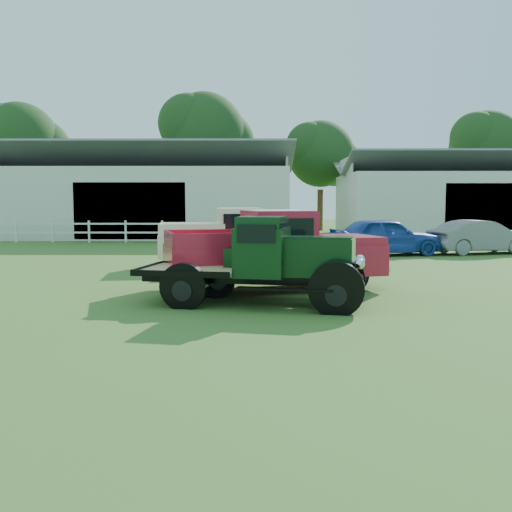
# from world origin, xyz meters

# --- Properties ---
(ground) EXTENTS (120.00, 120.00, 0.00)m
(ground) POSITION_xyz_m (0.00, 0.00, 0.00)
(ground) COLOR #486A25
(shed_left) EXTENTS (18.80, 10.20, 5.60)m
(shed_left) POSITION_xyz_m (-7.00, 26.00, 2.80)
(shed_left) COLOR beige
(shed_left) RESTS_ON ground
(shed_right) EXTENTS (16.80, 9.20, 5.20)m
(shed_right) POSITION_xyz_m (14.00, 27.00, 2.60)
(shed_right) COLOR beige
(shed_right) RESTS_ON ground
(fence_rail) EXTENTS (14.20, 0.16, 1.20)m
(fence_rail) POSITION_xyz_m (-8.00, 20.00, 0.60)
(fence_rail) COLOR white
(fence_rail) RESTS_ON ground
(tree_a) EXTENTS (6.30, 6.30, 10.50)m
(tree_a) POSITION_xyz_m (-18.00, 33.00, 5.25)
(tree_a) COLOR #193714
(tree_a) RESTS_ON ground
(tree_b) EXTENTS (6.90, 6.90, 11.50)m
(tree_b) POSITION_xyz_m (-4.00, 34.00, 5.75)
(tree_b) COLOR #193714
(tree_b) RESTS_ON ground
(tree_c) EXTENTS (5.40, 5.40, 9.00)m
(tree_c) POSITION_xyz_m (5.00, 33.00, 4.50)
(tree_c) COLOR #193714
(tree_c) RESTS_ON ground
(tree_d) EXTENTS (6.00, 6.00, 10.00)m
(tree_d) POSITION_xyz_m (18.00, 34.00, 5.00)
(tree_d) COLOR #193714
(tree_d) RESTS_ON ground
(vintage_flatbed) EXTENTS (5.08, 2.77, 1.91)m
(vintage_flatbed) POSITION_xyz_m (0.25, 1.16, 0.95)
(vintage_flatbed) COLOR black
(vintage_flatbed) RESTS_ON ground
(red_pickup) EXTENTS (5.93, 3.52, 2.03)m
(red_pickup) POSITION_xyz_m (0.64, 3.29, 1.02)
(red_pickup) COLOR #B91B33
(red_pickup) RESTS_ON ground
(white_pickup) EXTENTS (5.54, 2.64, 1.97)m
(white_pickup) POSITION_xyz_m (-0.50, 8.22, 0.98)
(white_pickup) COLOR #F2E9BD
(white_pickup) RESTS_ON ground
(misc_car_blue) EXTENTS (4.90, 2.80, 1.57)m
(misc_car_blue) POSITION_xyz_m (5.51, 12.58, 0.79)
(misc_car_blue) COLOR #2447A0
(misc_car_blue) RESTS_ON ground
(misc_car_grey) EXTENTS (4.59, 2.62, 1.43)m
(misc_car_grey) POSITION_xyz_m (9.72, 13.29, 0.72)
(misc_car_grey) COLOR slate
(misc_car_grey) RESTS_ON ground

